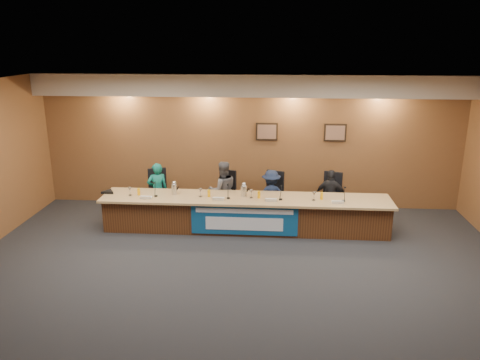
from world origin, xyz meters
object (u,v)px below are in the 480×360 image
object	(u,v)px
dais_body	(245,214)
speakerphone	(108,192)
banner	(244,220)
office_chair_d	(330,200)
office_chair_c	(271,198)
panelist_c	(271,195)
office_chair_b	(223,197)
panelist_a	(158,190)
panelist_d	(331,196)
carafe_mid	(244,191)
carafe_left	(174,189)
panelist_b	(223,190)
office_chair_a	(159,195)

from	to	relation	value
dais_body	speakerphone	xyz separation A→B (m)	(-2.98, 0.02, 0.43)
banner	office_chair_d	world-z (taller)	banner
office_chair_c	panelist_c	bearing A→B (deg)	-66.24
speakerphone	office_chair_b	bearing A→B (deg)	16.11
office_chair_b	office_chair_c	xyz separation A→B (m)	(1.09, 0.00, 0.00)
panelist_a	panelist_d	size ratio (longest dim) A/B	1.07
banner	office_chair_b	xyz separation A→B (m)	(-0.56, 1.14, 0.10)
office_chair_c	speakerphone	distance (m)	3.60
banner	carafe_mid	bearing A→B (deg)	94.87
carafe_left	carafe_mid	size ratio (longest dim) A/B	0.97
office_chair_d	carafe_mid	bearing A→B (deg)	-139.97
panelist_b	panelist_d	world-z (taller)	panelist_b
panelist_d	office_chair_d	size ratio (longest dim) A/B	2.50
panelist_c	panelist_b	bearing A→B (deg)	-9.23
panelist_b	carafe_mid	bearing A→B (deg)	112.95
office_chair_c	office_chair_d	xyz separation A→B (m)	(1.33, 0.00, 0.00)
office_chair_a	office_chair_d	xyz separation A→B (m)	(3.92, 0.00, 0.00)
panelist_a	speakerphone	world-z (taller)	panelist_a
panelist_a	office_chair_b	distance (m)	1.51
dais_body	office_chair_a	world-z (taller)	dais_body
office_chair_a	carafe_left	world-z (taller)	carafe_left
office_chair_b	carafe_mid	bearing A→B (deg)	-29.74
banner	panelist_c	world-z (taller)	panelist_c
banner	panelist_a	distance (m)	2.32
dais_body	panelist_b	world-z (taller)	panelist_b
banner	panelist_d	distance (m)	2.14
panelist_a	carafe_left	distance (m)	0.82
carafe_left	carafe_mid	world-z (taller)	carafe_mid
carafe_left	office_chair_b	bearing A→B (deg)	35.03
office_chair_a	speakerphone	distance (m)	1.20
dais_body	carafe_mid	size ratio (longest dim) A/B	25.31
panelist_a	office_chair_b	bearing A→B (deg)	161.25
panelist_a	speakerphone	bearing A→B (deg)	10.33
panelist_d	carafe_left	xyz separation A→B (m)	(-3.40, -0.59, 0.27)
banner	speakerphone	xyz separation A→B (m)	(-2.98, 0.43, 0.40)
panelist_c	office_chair_a	bearing A→B (deg)	-11.44
dais_body	banner	xyz separation A→B (m)	(0.00, -0.41, 0.03)
dais_body	panelist_d	distance (m)	1.98
panelist_b	office_chair_d	xyz separation A→B (m)	(2.42, 0.10, -0.19)
panelist_c	speakerphone	distance (m)	3.58
office_chair_a	office_chair_c	distance (m)	2.59
panelist_c	office_chair_d	size ratio (longest dim) A/B	2.43
panelist_b	dais_body	bearing A→B (deg)	114.09
office_chair_c	dais_body	bearing A→B (deg)	-102.83
carafe_mid	panelist_b	bearing A→B (deg)	130.71
panelist_c	office_chair_a	world-z (taller)	panelist_c
panelist_a	panelist_b	xyz separation A→B (m)	(1.50, 0.00, 0.03)
carafe_mid	office_chair_a	bearing A→B (deg)	160.78
office_chair_a	speakerphone	xyz separation A→B (m)	(-0.93, -0.70, 0.30)
panelist_d	office_chair_a	world-z (taller)	panelist_d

